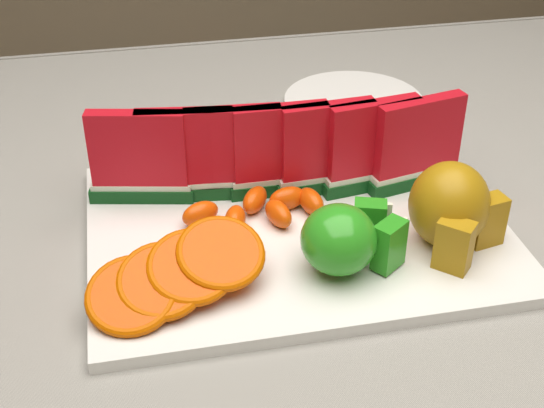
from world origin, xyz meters
name	(u,v)px	position (x,y,z in m)	size (l,w,h in m)	color
table	(213,320)	(0.00, 0.00, 0.65)	(1.40, 0.90, 0.75)	#4B301F
tablecloth	(210,273)	(0.00, 0.00, 0.72)	(1.53, 1.03, 0.20)	gray
platter	(297,229)	(0.09, -0.01, 0.76)	(0.40, 0.30, 0.01)	silver
apple_cluster	(346,239)	(0.11, -0.08, 0.80)	(0.10, 0.08, 0.06)	#278D18
pear_cluster	(452,208)	(0.22, -0.07, 0.81)	(0.10, 0.11, 0.08)	#AB8A16
side_plate	(354,102)	(0.22, 0.26, 0.76)	(0.22, 0.22, 0.01)	silver
watermelon_row	(280,153)	(0.08, 0.05, 0.82)	(0.39, 0.07, 0.10)	#0D370A
orange_fan_front	(177,274)	(-0.04, -0.09, 0.79)	(0.17, 0.11, 0.05)	red
orange_fan_back	(252,143)	(0.07, 0.13, 0.79)	(0.29, 0.11, 0.04)	red
tangerine_segments	(262,208)	(0.05, 0.01, 0.78)	(0.15, 0.07, 0.02)	orange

